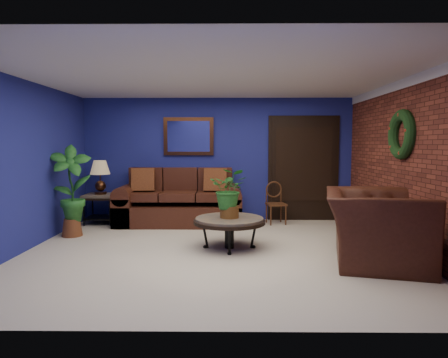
{
  "coord_description": "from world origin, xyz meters",
  "views": [
    {
      "loc": [
        0.21,
        -5.7,
        1.56
      ],
      "look_at": [
        0.14,
        0.55,
        1.01
      ],
      "focal_mm": 32.0,
      "sensor_mm": 36.0,
      "label": 1
    }
  ],
  "objects_px": {
    "coffee_table": "(229,222)",
    "end_table": "(101,201)",
    "armchair": "(376,227)",
    "sofa": "(180,205)",
    "table_lamp": "(100,173)",
    "side_chair": "(275,200)"
  },
  "relations": [
    {
      "from": "coffee_table",
      "to": "end_table",
      "type": "relative_size",
      "value": 1.69
    },
    {
      "from": "coffee_table",
      "to": "armchair",
      "type": "distance_m",
      "value": 2.05
    },
    {
      "from": "end_table",
      "to": "sofa",
      "type": "bearing_deg",
      "value": 1.51
    },
    {
      "from": "sofa",
      "to": "table_lamp",
      "type": "relative_size",
      "value": 3.78
    },
    {
      "from": "table_lamp",
      "to": "side_chair",
      "type": "distance_m",
      "value": 3.48
    },
    {
      "from": "side_chair",
      "to": "sofa",
      "type": "bearing_deg",
      "value": 169.66
    },
    {
      "from": "sofa",
      "to": "side_chair",
      "type": "relative_size",
      "value": 2.92
    },
    {
      "from": "sofa",
      "to": "armchair",
      "type": "relative_size",
      "value": 1.66
    },
    {
      "from": "end_table",
      "to": "armchair",
      "type": "relative_size",
      "value": 0.44
    },
    {
      "from": "coffee_table",
      "to": "armchair",
      "type": "xyz_separation_m",
      "value": [
        1.92,
        -0.72,
        0.07
      ]
    },
    {
      "from": "table_lamp",
      "to": "armchair",
      "type": "distance_m",
      "value": 5.17
    },
    {
      "from": "coffee_table",
      "to": "sofa",
      "type": "bearing_deg",
      "value": 117.1
    },
    {
      "from": "sofa",
      "to": "table_lamp",
      "type": "xyz_separation_m",
      "value": [
        -1.56,
        -0.04,
        0.64
      ]
    },
    {
      "from": "coffee_table",
      "to": "side_chair",
      "type": "height_order",
      "value": "side_chair"
    },
    {
      "from": "table_lamp",
      "to": "side_chair",
      "type": "relative_size",
      "value": 0.77
    },
    {
      "from": "sofa",
      "to": "table_lamp",
      "type": "bearing_deg",
      "value": -178.49
    },
    {
      "from": "sofa",
      "to": "coffee_table",
      "type": "bearing_deg",
      "value": -62.9
    },
    {
      "from": "side_chair",
      "to": "coffee_table",
      "type": "bearing_deg",
      "value": -126.36
    },
    {
      "from": "armchair",
      "to": "table_lamp",
      "type": "bearing_deg",
      "value": 73.73
    },
    {
      "from": "end_table",
      "to": "armchair",
      "type": "bearing_deg",
      "value": -30.03
    },
    {
      "from": "coffee_table",
      "to": "side_chair",
      "type": "relative_size",
      "value": 1.3
    },
    {
      "from": "sofa",
      "to": "coffee_table",
      "type": "height_order",
      "value": "sofa"
    }
  ]
}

